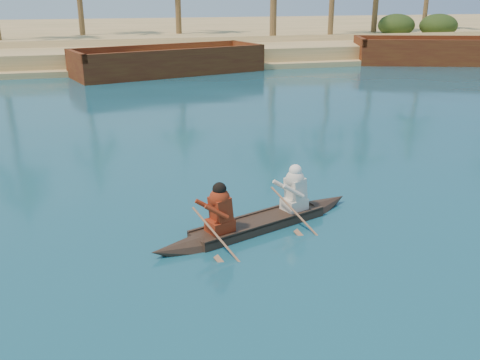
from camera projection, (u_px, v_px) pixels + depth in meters
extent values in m
plane|color=navy|center=(465.00, 164.00, 16.70)|extent=(160.00, 160.00, 0.00)
cube|color=#E1BC7F|center=(242.00, 62.00, 40.31)|extent=(150.00, 8.00, 0.50)
cube|color=#E1BC7F|center=(190.00, 35.00, 60.17)|extent=(150.00, 50.00, 1.50)
cube|color=brown|center=(169.00, 67.00, 35.03)|extent=(12.90, 7.17, 1.53)
cube|color=brown|center=(445.00, 56.00, 40.22)|extent=(13.90, 8.33, 1.65)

